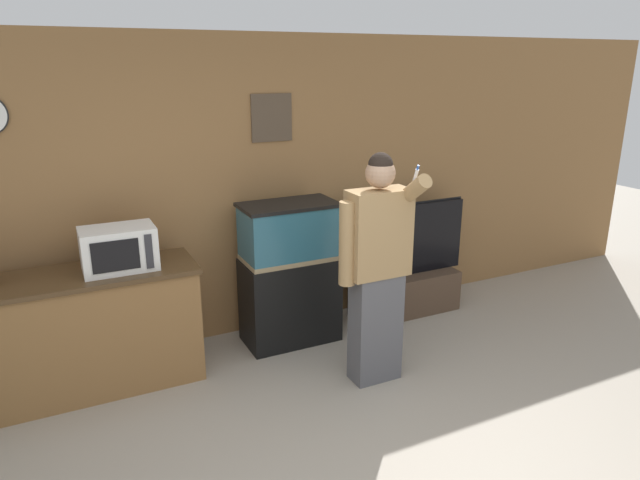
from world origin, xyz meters
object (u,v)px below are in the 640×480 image
at_px(microwave, 119,249).
at_px(person_standing, 376,267).
at_px(counter_island, 84,333).
at_px(tv_on_stand, 407,281).
at_px(aquarium_on_stand, 290,273).

relative_size(microwave, person_standing, 0.29).
distance_m(counter_island, tv_on_stand, 2.94).
bearing_deg(person_standing, tv_on_stand, 44.84).
height_order(counter_island, person_standing, person_standing).
bearing_deg(tv_on_stand, counter_island, -177.87).
bearing_deg(aquarium_on_stand, microwave, -176.29).
relative_size(aquarium_on_stand, tv_on_stand, 1.01).
bearing_deg(counter_island, microwave, -4.76).
bearing_deg(person_standing, counter_island, 157.68).
xyz_separation_m(counter_island, aquarium_on_stand, (1.68, 0.06, 0.17)).
bearing_deg(tv_on_stand, aquarium_on_stand, -177.92).
xyz_separation_m(aquarium_on_stand, tv_on_stand, (1.26, 0.05, -0.30)).
bearing_deg(microwave, counter_island, 175.24).
distance_m(microwave, tv_on_stand, 2.74).
height_order(counter_island, microwave, microwave).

